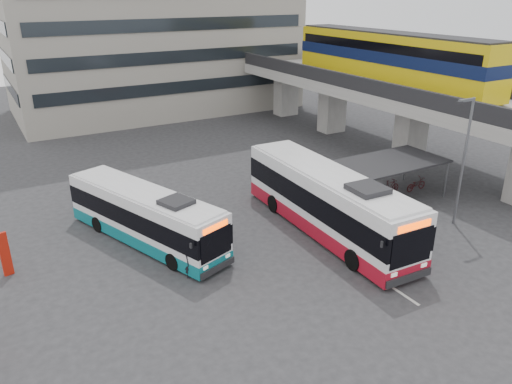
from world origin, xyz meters
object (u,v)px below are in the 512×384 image
bus_teal (145,216)px  lamp_post (463,155)px  bus_main (327,202)px  pedestrian (189,263)px

bus_teal → lamp_post: size_ratio=1.47×
bus_main → bus_teal: size_ratio=1.20×
bus_main → bus_teal: bus_main is taller
bus_teal → pedestrian: size_ratio=7.13×
bus_teal → lamp_post: bearing=-42.5°
bus_main → pedestrian: 8.76m
bus_main → lamp_post: 8.02m
pedestrian → lamp_post: size_ratio=0.21×
bus_teal → lamp_post: lamp_post is taller
pedestrian → lamp_post: 16.23m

